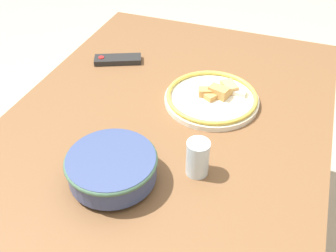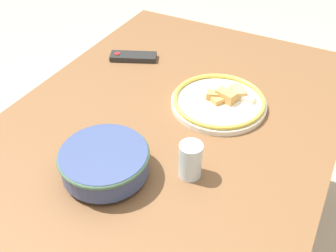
{
  "view_description": "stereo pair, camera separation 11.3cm",
  "coord_description": "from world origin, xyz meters",
  "px_view_note": "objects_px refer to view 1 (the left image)",
  "views": [
    {
      "loc": [
        -0.82,
        -0.33,
        1.48
      ],
      "look_at": [
        -0.0,
        -0.03,
        0.76
      ],
      "focal_mm": 42.0,
      "sensor_mm": 36.0,
      "label": 1
    },
    {
      "loc": [
        -0.77,
        -0.43,
        1.48
      ],
      "look_at": [
        -0.0,
        -0.03,
        0.76
      ],
      "focal_mm": 42.0,
      "sensor_mm": 36.0,
      "label": 2
    }
  ],
  "objects_px": {
    "noodle_bowl": "(112,167)",
    "drinking_glass": "(198,158)",
    "tv_remote": "(118,60)",
    "food_plate": "(212,98)"
  },
  "relations": [
    {
      "from": "food_plate",
      "to": "drinking_glass",
      "type": "bearing_deg",
      "value": -172.07
    },
    {
      "from": "noodle_bowl",
      "to": "drinking_glass",
      "type": "xyz_separation_m",
      "value": [
        0.1,
        -0.2,
        0.0
      ]
    },
    {
      "from": "noodle_bowl",
      "to": "food_plate",
      "type": "distance_m",
      "value": 0.45
    },
    {
      "from": "food_plate",
      "to": "drinking_glass",
      "type": "relative_size",
      "value": 2.98
    },
    {
      "from": "drinking_glass",
      "to": "noodle_bowl",
      "type": "bearing_deg",
      "value": 117.59
    },
    {
      "from": "noodle_bowl",
      "to": "drinking_glass",
      "type": "distance_m",
      "value": 0.22
    },
    {
      "from": "noodle_bowl",
      "to": "tv_remote",
      "type": "distance_m",
      "value": 0.6
    },
    {
      "from": "drinking_glass",
      "to": "food_plate",
      "type": "bearing_deg",
      "value": 7.93
    },
    {
      "from": "noodle_bowl",
      "to": "drinking_glass",
      "type": "height_order",
      "value": "drinking_glass"
    },
    {
      "from": "noodle_bowl",
      "to": "tv_remote",
      "type": "height_order",
      "value": "noodle_bowl"
    }
  ]
}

